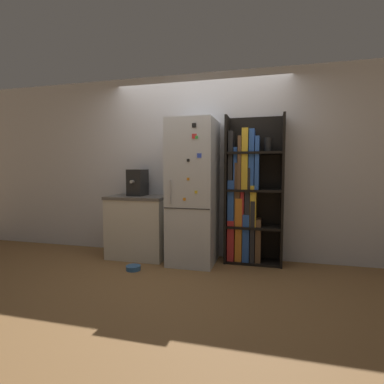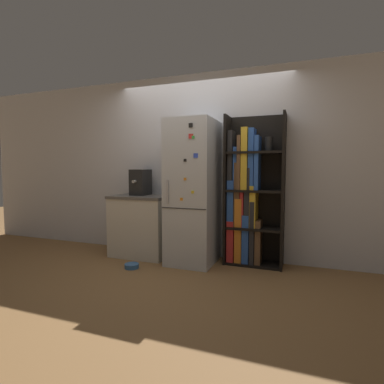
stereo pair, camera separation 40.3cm
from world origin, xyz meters
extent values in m
plane|color=olive|center=(0.00, 0.00, 0.00)|extent=(16.00, 16.00, 0.00)
cube|color=silver|center=(0.00, 0.47, 1.30)|extent=(8.00, 0.05, 2.60)
cube|color=silver|center=(0.00, 0.11, 0.95)|extent=(0.60, 0.68, 1.90)
cube|color=#333333|center=(0.00, -0.23, 0.77)|extent=(0.59, 0.01, 0.01)
cube|color=#B2B2B7|center=(-0.21, -0.24, 0.97)|extent=(0.02, 0.02, 0.30)
cube|color=black|center=(0.02, -0.23, 1.36)|extent=(0.03, 0.01, 0.03)
cube|color=black|center=(0.10, -0.23, 1.78)|extent=(0.05, 0.02, 0.05)
cube|color=blue|center=(0.16, -0.23, 1.42)|extent=(0.05, 0.02, 0.05)
cube|color=red|center=(0.10, -0.23, 1.65)|extent=(0.06, 0.02, 0.06)
cube|color=orange|center=(0.02, -0.23, 1.14)|extent=(0.03, 0.01, 0.03)
cube|color=yellow|center=(0.12, -0.23, 0.98)|extent=(0.03, 0.02, 0.03)
cube|color=green|center=(0.13, -0.23, 1.64)|extent=(0.04, 0.01, 0.03)
cube|color=orange|center=(-0.03, -0.23, 0.89)|extent=(0.03, 0.01, 0.03)
cube|color=black|center=(0.42, 0.28, 0.98)|extent=(0.03, 0.35, 1.95)
cube|color=black|center=(1.14, 0.28, 0.98)|extent=(0.03, 0.35, 1.95)
cube|color=black|center=(0.78, 0.43, 0.98)|extent=(0.75, 0.03, 1.95)
cube|color=black|center=(0.78, 0.28, 0.01)|extent=(0.69, 0.32, 0.03)
cube|color=black|center=(0.78, 0.28, 0.49)|extent=(0.69, 0.32, 0.03)
cube|color=black|center=(0.78, 0.28, 0.98)|extent=(0.69, 0.32, 0.03)
cube|color=black|center=(0.78, 0.28, 1.47)|extent=(0.69, 0.32, 0.03)
cube|color=red|center=(0.49, 0.27, 0.30)|extent=(0.09, 0.25, 0.54)
cube|color=orange|center=(0.60, 0.27, 0.45)|extent=(0.09, 0.24, 0.84)
cube|color=#2D59B2|center=(0.69, 0.27, 0.35)|extent=(0.09, 0.24, 0.63)
cube|color=#262628|center=(0.78, 0.28, 0.44)|extent=(0.06, 0.29, 0.81)
cube|color=brown|center=(0.85, 0.27, 0.31)|extent=(0.07, 0.23, 0.57)
cube|color=#2D59B2|center=(0.49, 0.27, 0.81)|extent=(0.08, 0.23, 0.61)
cube|color=brown|center=(0.57, 0.28, 0.92)|extent=(0.07, 0.23, 0.84)
cube|color=red|center=(0.64, 0.29, 0.86)|extent=(0.05, 0.25, 0.71)
cube|color=#262628|center=(0.71, 0.28, 0.89)|extent=(0.07, 0.25, 0.77)
cube|color=gold|center=(0.78, 0.28, 0.77)|extent=(0.08, 0.28, 0.54)
cube|color=#262628|center=(0.48, 0.28, 1.37)|extent=(0.06, 0.23, 0.76)
cube|color=#2D59B2|center=(0.55, 0.28, 1.27)|extent=(0.05, 0.23, 0.55)
cube|color=brown|center=(0.60, 0.27, 1.34)|extent=(0.04, 0.28, 0.69)
cube|color=gold|center=(0.67, 0.28, 1.39)|extent=(0.08, 0.29, 0.79)
cube|color=#2D59B2|center=(0.75, 0.27, 1.38)|extent=(0.07, 0.23, 0.78)
cube|color=#2D59B2|center=(0.82, 0.28, 1.33)|extent=(0.05, 0.28, 0.69)
cylinder|color=black|center=(0.96, 0.28, 1.57)|extent=(0.10, 0.10, 0.18)
cube|color=beige|center=(-0.81, 0.16, 0.42)|extent=(0.82, 0.58, 0.84)
cube|color=#5B5651|center=(-0.81, 0.16, 0.86)|extent=(0.84, 0.60, 0.04)
cube|color=black|center=(-0.85, 0.21, 1.06)|extent=(0.22, 0.30, 0.37)
cylinder|color=#A5A39E|center=(-0.85, 0.03, 1.08)|extent=(0.04, 0.06, 0.04)
cylinder|color=#3366A5|center=(-0.64, -0.41, 0.03)|extent=(0.18, 0.18, 0.06)
torus|color=#3366A5|center=(-0.64, -0.41, 0.05)|extent=(0.18, 0.18, 0.01)
camera|label=1|loc=(0.99, -3.74, 1.26)|focal=28.00mm
camera|label=2|loc=(1.37, -3.62, 1.26)|focal=28.00mm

